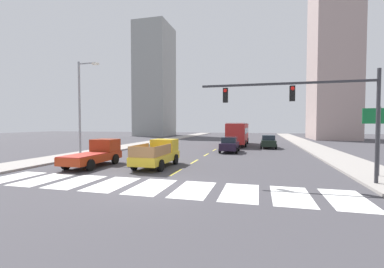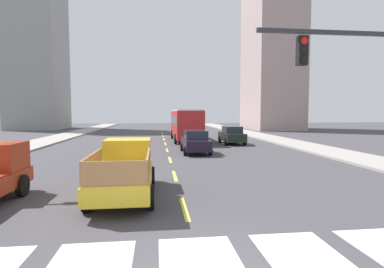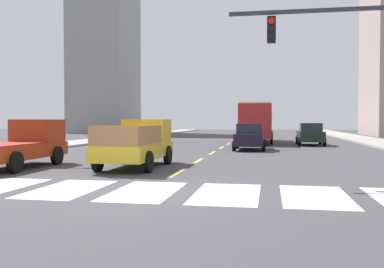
% 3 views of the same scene
% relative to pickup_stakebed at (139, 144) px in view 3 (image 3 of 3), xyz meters
% --- Properties ---
extents(ground_plane, '(160.00, 160.00, 0.00)m').
position_rel_pickup_stakebed_xyz_m(ground_plane, '(2.05, -6.03, -0.94)').
color(ground_plane, '#403E43').
extents(sidewalk_left, '(3.51, 110.00, 0.15)m').
position_rel_pickup_stakebed_xyz_m(sidewalk_left, '(-10.22, 11.97, -0.86)').
color(sidewalk_left, gray).
rests_on(sidewalk_left, ground).
extents(crosswalk_stripe_3, '(1.68, 3.41, 0.01)m').
position_rel_pickup_stakebed_xyz_m(crosswalk_stripe_3, '(-0.18, -6.03, -0.93)').
color(crosswalk_stripe_3, white).
rests_on(crosswalk_stripe_3, ground).
extents(crosswalk_stripe_4, '(1.68, 3.41, 0.01)m').
position_rel_pickup_stakebed_xyz_m(crosswalk_stripe_4, '(2.05, -6.03, -0.93)').
color(crosswalk_stripe_4, white).
rests_on(crosswalk_stripe_4, ground).
extents(crosswalk_stripe_5, '(1.68, 3.41, 0.01)m').
position_rel_pickup_stakebed_xyz_m(crosswalk_stripe_5, '(4.27, -6.03, -0.93)').
color(crosswalk_stripe_5, white).
rests_on(crosswalk_stripe_5, ground).
extents(crosswalk_stripe_6, '(1.68, 3.41, 0.01)m').
position_rel_pickup_stakebed_xyz_m(crosswalk_stripe_6, '(6.50, -6.03, -0.93)').
color(crosswalk_stripe_6, white).
rests_on(crosswalk_stripe_6, ground).
extents(lane_dash_0, '(0.16, 2.40, 0.01)m').
position_rel_pickup_stakebed_xyz_m(lane_dash_0, '(2.05, -2.03, -0.93)').
color(lane_dash_0, gold).
rests_on(lane_dash_0, ground).
extents(lane_dash_1, '(0.16, 2.40, 0.01)m').
position_rel_pickup_stakebed_xyz_m(lane_dash_1, '(2.05, 2.97, -0.93)').
color(lane_dash_1, gold).
rests_on(lane_dash_1, ground).
extents(lane_dash_2, '(0.16, 2.40, 0.01)m').
position_rel_pickup_stakebed_xyz_m(lane_dash_2, '(2.05, 7.97, -0.93)').
color(lane_dash_2, gold).
rests_on(lane_dash_2, ground).
extents(lane_dash_3, '(0.16, 2.40, 0.01)m').
position_rel_pickup_stakebed_xyz_m(lane_dash_3, '(2.05, 12.97, -0.93)').
color(lane_dash_3, gold).
rests_on(lane_dash_3, ground).
extents(lane_dash_4, '(0.16, 2.40, 0.01)m').
position_rel_pickup_stakebed_xyz_m(lane_dash_4, '(2.05, 17.97, -0.93)').
color(lane_dash_4, gold).
rests_on(lane_dash_4, ground).
extents(lane_dash_5, '(0.16, 2.40, 0.01)m').
position_rel_pickup_stakebed_xyz_m(lane_dash_5, '(2.05, 22.97, -0.93)').
color(lane_dash_5, gold).
rests_on(lane_dash_5, ground).
extents(lane_dash_6, '(0.16, 2.40, 0.01)m').
position_rel_pickup_stakebed_xyz_m(lane_dash_6, '(2.05, 27.97, -0.93)').
color(lane_dash_6, gold).
rests_on(lane_dash_6, ground).
extents(lane_dash_7, '(0.16, 2.40, 0.01)m').
position_rel_pickup_stakebed_xyz_m(lane_dash_7, '(2.05, 32.97, -0.93)').
color(lane_dash_7, gold).
rests_on(lane_dash_7, ground).
extents(pickup_stakebed, '(2.18, 5.20, 1.96)m').
position_rel_pickup_stakebed_xyz_m(pickup_stakebed, '(0.00, 0.00, 0.00)').
color(pickup_stakebed, gold).
rests_on(pickup_stakebed, ground).
extents(pickup_dark, '(2.18, 5.20, 1.96)m').
position_rel_pickup_stakebed_xyz_m(pickup_dark, '(-4.68, -0.99, -0.02)').
color(pickup_dark, '#9B2C12').
rests_on(pickup_dark, ground).
extents(city_bus, '(2.72, 10.80, 3.32)m').
position_rel_pickup_stakebed_xyz_m(city_bus, '(4.28, 20.59, 1.02)').
color(city_bus, '#AE2321').
rests_on(city_bus, ground).
extents(sedan_near_right, '(2.02, 4.40, 1.72)m').
position_rel_pickup_stakebed_xyz_m(sedan_near_right, '(8.48, 17.18, -0.08)').
color(sedan_near_right, black).
rests_on(sedan_near_right, ground).
extents(sedan_near_left, '(2.02, 4.40, 1.72)m').
position_rel_pickup_stakebed_xyz_m(sedan_near_left, '(4.10, 10.99, -0.08)').
color(sedan_near_left, black).
rests_on(sedan_near_left, ground).
extents(block_mid_left, '(8.47, 10.55, 29.40)m').
position_rel_pickup_stakebed_xyz_m(block_mid_left, '(-20.03, 46.97, 13.77)').
color(block_mid_left, gray).
rests_on(block_mid_left, ground).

